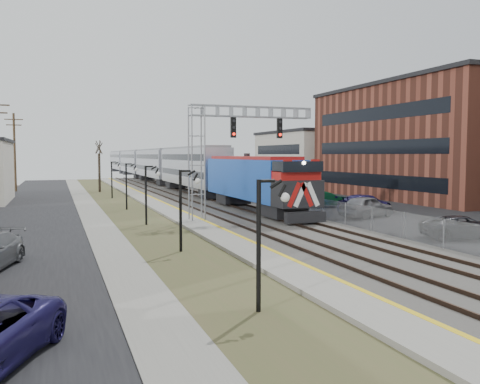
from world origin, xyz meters
name	(u,v)px	position (x,y,z in m)	size (l,w,h in m)	color
street_west	(30,218)	(-11.50, 35.00, 0.02)	(7.00, 120.00, 0.04)	black
sidewalk	(93,215)	(-7.00, 35.00, 0.04)	(2.00, 120.00, 0.08)	gray
grass_median	(132,214)	(-4.00, 35.00, 0.03)	(4.00, 120.00, 0.06)	#464D29
platform	(169,211)	(-1.00, 35.00, 0.12)	(2.00, 120.00, 0.24)	gray
ballast_bed	(227,209)	(4.00, 35.00, 0.10)	(8.00, 120.00, 0.20)	#595651
parking_lot	(349,205)	(16.00, 35.00, 0.02)	(16.00, 120.00, 0.04)	black
platform_edge	(179,209)	(-0.12, 35.00, 0.24)	(0.24, 120.00, 0.01)	gold
track_near	(204,208)	(2.00, 35.00, 0.28)	(1.58, 120.00, 0.15)	#2D2119
track_far	(243,207)	(5.50, 35.00, 0.28)	(1.58, 120.00, 0.15)	#2D2119
train	(152,165)	(5.50, 79.33, 2.94)	(3.00, 108.65, 5.33)	#1648B4
signal_gantry	(221,142)	(1.22, 27.99, 5.59)	(9.00, 1.07, 8.15)	gray
lampposts	(179,211)	(-4.00, 18.29, 2.00)	(0.14, 62.14, 4.00)	black
fence	(272,200)	(8.20, 35.00, 0.80)	(0.04, 120.00, 1.60)	gray
bare_trees	(16,180)	(-12.66, 38.91, 2.70)	(12.30, 42.30, 5.95)	#382D23
car_lot_c	(464,228)	(11.74, 16.39, 0.64)	(2.13, 4.63, 1.29)	black
car_lot_d	(365,204)	(13.70, 28.99, 0.75)	(2.10, 5.18, 1.50)	#1B164D
car_lot_e	(367,207)	(12.22, 26.55, 0.82)	(1.93, 4.80, 1.64)	slate
car_lot_f	(325,199)	(13.12, 34.41, 0.71)	(1.51, 4.32, 1.42)	#0D4122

